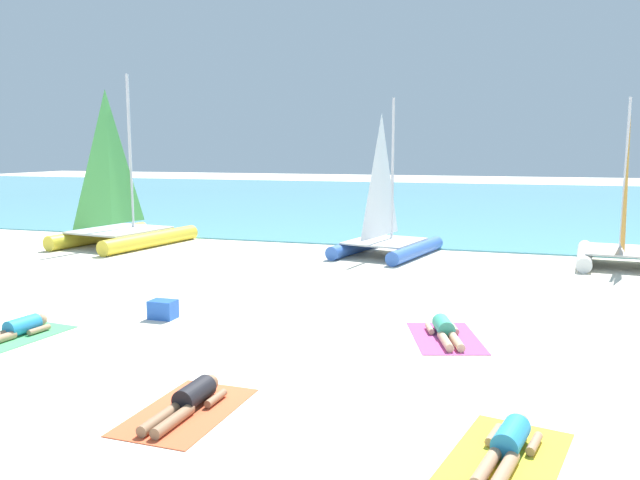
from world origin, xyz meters
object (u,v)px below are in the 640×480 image
at_px(sunbather_center_right, 445,330).
at_px(towel_rightmost, 506,458).
at_px(sunbather_leftmost, 16,329).
at_px(sailboat_white, 622,241).
at_px(sunbather_rightmost, 508,444).
at_px(towel_center_right, 445,338).
at_px(towel_leftmost, 14,337).
at_px(sunbather_center_left, 189,400).
at_px(sailboat_yellow, 121,220).
at_px(cooler_box, 163,309).
at_px(towel_center_left, 187,411).
at_px(sailboat_blue, 386,232).

height_order(sunbather_center_right, towel_rightmost, sunbather_center_right).
relative_size(sunbather_leftmost, sunbather_center_right, 1.02).
height_order(sunbather_leftmost, towel_rightmost, sunbather_leftmost).
distance_m(sailboat_white, sunbather_rightmost, 13.03).
relative_size(towel_center_right, sunbather_rightmost, 1.22).
distance_m(towel_leftmost, sunbather_center_left, 4.84).
xyz_separation_m(sunbather_leftmost, sunbather_center_left, (4.47, -1.92, 0.00)).
relative_size(towel_center_right, towel_rightmost, 1.00).
bearing_deg(sunbather_rightmost, sailboat_yellow, 149.82).
bearing_deg(sunbather_center_left, sailboat_yellow, 129.38).
relative_size(sunbather_center_right, cooler_box, 3.08).
relative_size(towel_leftmost, towel_center_left, 1.00).
bearing_deg(towel_leftmost, sunbather_rightmost, -12.88).
bearing_deg(sunbather_center_right, sailboat_white, 47.84).
height_order(sailboat_blue, towel_center_right, sailboat_blue).
xyz_separation_m(sailboat_white, cooler_box, (-9.24, -8.92, -0.52)).
relative_size(sunbather_center_left, towel_rightmost, 0.82).
height_order(towel_center_left, sunbather_center_left, sunbather_center_left).
distance_m(sunbather_center_right, cooler_box, 5.37).
distance_m(towel_center_right, towel_rightmost, 4.37).
height_order(towel_leftmost, towel_rightmost, same).
bearing_deg(sailboat_white, sunbather_center_right, -109.64).
bearing_deg(sunbather_leftmost, sailboat_blue, 73.03).
bearing_deg(sunbather_center_left, sunbather_rightmost, 0.72).
xyz_separation_m(sunbather_center_left, towel_rightmost, (3.85, -0.12, -0.13)).
bearing_deg(sailboat_blue, sunbather_center_right, -59.18).
xyz_separation_m(towel_rightmost, sunbather_rightmost, (0.01, 0.07, 0.13)).
bearing_deg(sailboat_yellow, sunbather_center_right, -23.93).
bearing_deg(sunbather_center_right, towel_center_left, -140.17).
xyz_separation_m(towel_center_right, cooler_box, (-5.37, -0.35, 0.17)).
bearing_deg(cooler_box, sailboat_white, 44.00).
xyz_separation_m(sailboat_white, towel_rightmost, (-2.73, -12.79, -0.69)).
height_order(sailboat_blue, towel_leftmost, sailboat_blue).
xyz_separation_m(towel_center_left, cooler_box, (-2.65, 3.82, 0.17)).
xyz_separation_m(towel_center_left, sunbather_center_left, (0.00, 0.07, 0.13)).
bearing_deg(sailboat_white, sailboat_blue, -172.50).
xyz_separation_m(sailboat_yellow, towel_center_right, (11.75, -7.53, -0.85)).
height_order(sailboat_white, towel_leftmost, sailboat_white).
bearing_deg(sailboat_yellow, sunbather_leftmost, -56.29).
height_order(sailboat_blue, sailboat_white, sailboat_blue).
bearing_deg(sailboat_yellow, sailboat_white, 12.37).
distance_m(towel_center_left, sunbather_center_right, 5.02).
xyz_separation_m(sunbather_leftmost, sunbather_rightmost, (8.33, -1.97, 0.00)).
bearing_deg(sailboat_white, towel_center_left, -112.43).
height_order(sunbather_leftmost, sunbather_rightmost, same).
relative_size(sailboat_white, sunbather_rightmost, 3.01).
height_order(sunbather_center_left, towel_center_right, sunbather_center_left).
bearing_deg(towel_center_right, sailboat_blue, 108.78).
relative_size(sunbather_center_right, towel_rightmost, 0.81).
bearing_deg(sailboat_white, sunbather_leftmost, -130.87).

